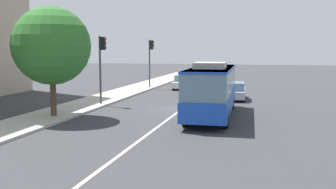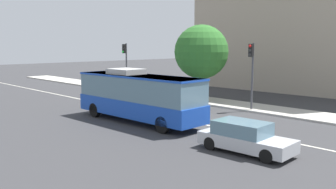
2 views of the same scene
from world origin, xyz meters
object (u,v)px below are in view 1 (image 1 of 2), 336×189
sedan_white (184,82)px  traffic_light_near_corner (102,58)px  transit_bus (212,88)px  traffic_light_mid_block (151,55)px  sedan_silver (234,91)px  street_tree_kerbside_left (52,46)px

sedan_white → traffic_light_near_corner: bearing=-15.6°
transit_bus → traffic_light_mid_block: (15.87, 8.57, 1.75)m
sedan_white → transit_bus: bearing=16.1°
transit_bus → sedan_silver: (8.87, -0.75, -1.09)m
traffic_light_near_corner → traffic_light_mid_block: (12.87, -0.06, 0.00)m
sedan_white → sedan_silver: 9.69m
street_tree_kerbside_left → traffic_light_mid_block: bearing=-2.7°
sedan_white → traffic_light_mid_block: (-0.70, 3.46, 2.84)m
transit_bus → sedan_silver: 8.97m
transit_bus → street_tree_kerbside_left: bearing=104.4°
sedan_white → street_tree_kerbside_left: size_ratio=0.66×
sedan_silver → traffic_light_near_corner: traffic_light_near_corner is taller
sedan_silver → traffic_light_mid_block: bearing=50.2°
sedan_white → sedan_silver: size_ratio=0.99×
transit_bus → sedan_white: (16.58, 5.11, -1.09)m
sedan_silver → traffic_light_mid_block: traffic_light_mid_block is taller
sedan_silver → traffic_light_near_corner: 11.42m
sedan_silver → street_tree_kerbside_left: street_tree_kerbside_left is taller
transit_bus → traffic_light_near_corner: traffic_light_near_corner is taller
sedan_white → street_tree_kerbside_left: street_tree_kerbside_left is taller
transit_bus → traffic_light_mid_block: bearing=26.7°
transit_bus → sedan_white: size_ratio=2.22×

